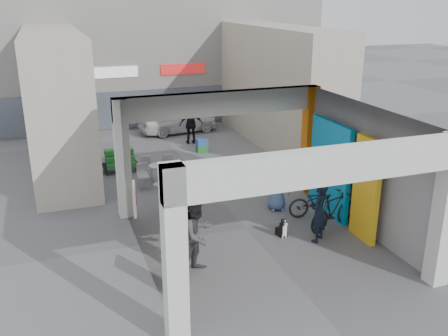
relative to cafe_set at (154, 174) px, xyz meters
name	(u,v)px	position (x,y,z in m)	size (l,w,h in m)	color
ground	(246,228)	(1.65, -4.43, -0.30)	(90.00, 90.00, 0.00)	#5E5E64
arcade_canopy	(279,156)	(2.19, -5.25, 2.00)	(6.40, 6.45, 6.40)	beige
far_building	(143,41)	(1.65, 9.56, 3.69)	(18.00, 4.08, 8.00)	white
plaza_bldg_left	(57,101)	(-2.85, 3.07, 2.20)	(2.00, 9.00, 5.00)	#AEA290
plaza_bldg_right	(279,86)	(6.15, 3.07, 2.20)	(2.00, 9.00, 5.00)	#AEA290
bollard_left	(170,187)	(0.11, -1.84, 0.19)	(0.09, 0.09, 0.99)	gray
bollard_center	(218,182)	(1.68, -1.90, 0.18)	(0.09, 0.09, 0.96)	gray
bollard_right	(266,180)	(3.26, -2.14, 0.15)	(0.09, 0.09, 0.91)	gray
advert_board_near	(168,269)	(-1.10, -6.70, 0.21)	(0.20, 0.55, 1.00)	silver
advert_board_far	(134,199)	(-1.10, -2.47, 0.21)	(0.18, 0.56, 1.00)	silver
cafe_set	(154,174)	(0.00, 0.00, 0.00)	(1.41, 1.14, 0.85)	#ADADB2
produce_stand	(120,163)	(-0.93, 1.55, 0.03)	(1.25, 0.68, 0.82)	black
crate_stack	(202,145)	(2.63, 2.89, -0.02)	(0.46, 0.36, 0.56)	#1B5F26
border_collie	(283,229)	(2.39, -5.23, -0.07)	(0.21, 0.41, 0.57)	black
man_with_dog	(319,212)	(3.17, -5.74, 0.52)	(0.60, 0.39, 1.64)	black
man_back_turned	(197,234)	(-0.29, -6.19, 0.67)	(0.94, 0.73, 1.94)	#3D3D40
man_elderly	(277,186)	(3.03, -3.52, 0.46)	(0.74, 0.48, 1.52)	#546EA3
man_crates	(191,124)	(2.57, 4.26, 0.57)	(1.02, 0.42, 1.73)	black
bicycle_front	(318,201)	(3.95, -4.37, 0.17)	(0.62, 1.78, 0.94)	black
bicycle_rear	(333,210)	(3.92, -5.23, 0.24)	(0.51, 1.80, 1.08)	black
white_van	(178,119)	(2.51, 6.30, 0.32)	(1.48, 3.67, 1.25)	silver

